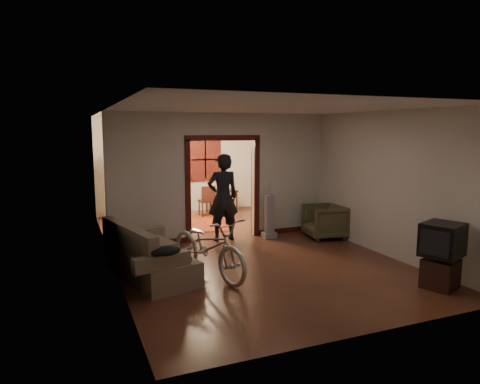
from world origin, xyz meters
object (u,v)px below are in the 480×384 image
bicycle (208,247)px  armchair (325,221)px  person (223,197)px  locker (138,186)px  desk (222,202)px  sofa (150,251)px

bicycle → armchair: (3.24, 1.46, -0.13)m
person → locker: (-1.35, 3.15, -0.07)m
bicycle → desk: bearing=49.6°
armchair → person: 2.37m
locker → desk: locker is taller
armchair → person: size_ratio=0.44×
sofa → armchair: bearing=1.1°
desk → person: bearing=-106.0°
armchair → desk: armchair is taller
bicycle → person: bearing=45.9°
armchair → sofa: bearing=-65.7°
armchair → desk: (-1.15, 3.70, -0.05)m
bicycle → person: person is taller
armchair → locker: size_ratio=0.47×
desk → sofa: bearing=-118.6°
person → desk: 3.25m
bicycle → armchair: bicycle is taller
sofa → bicycle: 0.96m
locker → desk: (2.40, -0.14, -0.56)m
armchair → person: person is taller
armchair → bicycle: bearing=-56.7°
sofa → desk: bearing=44.1°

